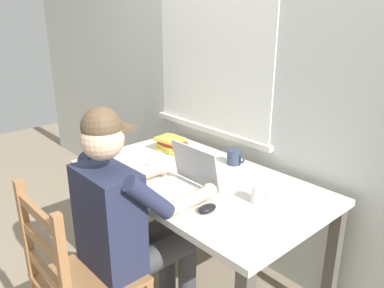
{
  "coord_description": "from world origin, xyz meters",
  "views": [
    {
      "loc": [
        1.46,
        -1.36,
        1.65
      ],
      "look_at": [
        0.01,
        -0.05,
        0.95
      ],
      "focal_mm": 36.4,
      "sensor_mm": 36.0,
      "label": 1
    }
  ],
  "objects_px": {
    "laptop": "(183,182)",
    "book_stack_main": "(171,145)",
    "computer_mouse": "(207,208)",
    "coffee_mug_white": "(259,194)",
    "seated_person": "(129,217)",
    "coffee_mug_dark": "(234,157)",
    "wooden_chair": "(79,281)",
    "desk": "(197,192)"
  },
  "relations": [
    {
      "from": "seated_person",
      "to": "computer_mouse",
      "type": "height_order",
      "value": "seated_person"
    },
    {
      "from": "seated_person",
      "to": "coffee_mug_dark",
      "type": "bearing_deg",
      "value": 92.38
    },
    {
      "from": "desk",
      "to": "coffee_mug_white",
      "type": "distance_m",
      "value": 0.44
    },
    {
      "from": "seated_person",
      "to": "laptop",
      "type": "height_order",
      "value": "seated_person"
    },
    {
      "from": "wooden_chair",
      "to": "computer_mouse",
      "type": "distance_m",
      "value": 0.67
    },
    {
      "from": "laptop",
      "to": "coffee_mug_dark",
      "type": "relative_size",
      "value": 2.62
    },
    {
      "from": "laptop",
      "to": "coffee_mug_dark",
      "type": "distance_m",
      "value": 0.47
    },
    {
      "from": "laptop",
      "to": "coffee_mug_white",
      "type": "xyz_separation_m",
      "value": [
        0.34,
        0.2,
        -0.01
      ]
    },
    {
      "from": "seated_person",
      "to": "laptop",
      "type": "relative_size",
      "value": 3.8
    },
    {
      "from": "laptop",
      "to": "book_stack_main",
      "type": "bearing_deg",
      "value": 146.87
    },
    {
      "from": "wooden_chair",
      "to": "book_stack_main",
      "type": "relative_size",
      "value": 4.86
    },
    {
      "from": "desk",
      "to": "coffee_mug_white",
      "type": "xyz_separation_m",
      "value": [
        0.41,
        0.03,
        0.14
      ]
    },
    {
      "from": "coffee_mug_white",
      "to": "book_stack_main",
      "type": "relative_size",
      "value": 0.58
    },
    {
      "from": "seated_person",
      "to": "laptop",
      "type": "distance_m",
      "value": 0.34
    },
    {
      "from": "wooden_chair",
      "to": "computer_mouse",
      "type": "height_order",
      "value": "wooden_chair"
    },
    {
      "from": "coffee_mug_white",
      "to": "coffee_mug_dark",
      "type": "height_order",
      "value": "coffee_mug_dark"
    },
    {
      "from": "desk",
      "to": "wooden_chair",
      "type": "height_order",
      "value": "wooden_chair"
    },
    {
      "from": "desk",
      "to": "coffee_mug_dark",
      "type": "bearing_deg",
      "value": 88.54
    },
    {
      "from": "seated_person",
      "to": "coffee_mug_dark",
      "type": "height_order",
      "value": "seated_person"
    },
    {
      "from": "laptop",
      "to": "book_stack_main",
      "type": "distance_m",
      "value": 0.6
    },
    {
      "from": "coffee_mug_white",
      "to": "desk",
      "type": "bearing_deg",
      "value": -175.68
    },
    {
      "from": "computer_mouse",
      "to": "book_stack_main",
      "type": "bearing_deg",
      "value": 152.55
    },
    {
      "from": "computer_mouse",
      "to": "coffee_mug_white",
      "type": "distance_m",
      "value": 0.27
    },
    {
      "from": "laptop",
      "to": "computer_mouse",
      "type": "height_order",
      "value": "laptop"
    },
    {
      "from": "wooden_chair",
      "to": "coffee_mug_dark",
      "type": "relative_size",
      "value": 7.55
    },
    {
      "from": "seated_person",
      "to": "book_stack_main",
      "type": "bearing_deg",
      "value": 125.9
    },
    {
      "from": "desk",
      "to": "wooden_chair",
      "type": "relative_size",
      "value": 1.52
    },
    {
      "from": "seated_person",
      "to": "coffee_mug_white",
      "type": "distance_m",
      "value": 0.64
    },
    {
      "from": "wooden_chair",
      "to": "coffee_mug_dark",
      "type": "distance_m",
      "value": 1.11
    },
    {
      "from": "desk",
      "to": "seated_person",
      "type": "height_order",
      "value": "seated_person"
    },
    {
      "from": "desk",
      "to": "book_stack_main",
      "type": "xyz_separation_m",
      "value": [
        -0.43,
        0.16,
        0.14
      ]
    },
    {
      "from": "computer_mouse",
      "to": "coffee_mug_white",
      "type": "xyz_separation_m",
      "value": [
        0.11,
        0.25,
        0.03
      ]
    },
    {
      "from": "coffee_mug_white",
      "to": "book_stack_main",
      "type": "bearing_deg",
      "value": 171.09
    },
    {
      "from": "desk",
      "to": "coffee_mug_white",
      "type": "relative_size",
      "value": 12.83
    },
    {
      "from": "seated_person",
      "to": "computer_mouse",
      "type": "xyz_separation_m",
      "value": [
        0.27,
        0.27,
        0.06
      ]
    },
    {
      "from": "coffee_mug_dark",
      "to": "book_stack_main",
      "type": "distance_m",
      "value": 0.46
    },
    {
      "from": "desk",
      "to": "computer_mouse",
      "type": "bearing_deg",
      "value": -35.5
    },
    {
      "from": "coffee_mug_dark",
      "to": "book_stack_main",
      "type": "xyz_separation_m",
      "value": [
        -0.44,
        -0.14,
        -0.0
      ]
    },
    {
      "from": "coffee_mug_dark",
      "to": "wooden_chair",
      "type": "bearing_deg",
      "value": -88.25
    },
    {
      "from": "coffee_mug_dark",
      "to": "coffee_mug_white",
      "type": "bearing_deg",
      "value": -33.53
    },
    {
      "from": "wooden_chair",
      "to": "coffee_mug_white",
      "type": "distance_m",
      "value": 0.94
    },
    {
      "from": "computer_mouse",
      "to": "book_stack_main",
      "type": "height_order",
      "value": "book_stack_main"
    }
  ]
}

